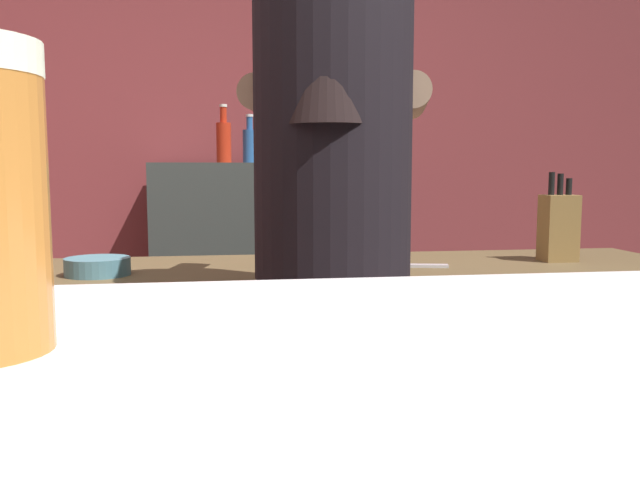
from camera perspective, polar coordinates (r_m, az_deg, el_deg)
wall_back at (r=3.51m, az=-9.07°, el=9.58°), size 5.20×0.10×2.70m
prep_counter at (r=2.06m, az=1.21°, el=-13.82°), size 2.10×0.60×0.89m
back_shelf at (r=3.27m, az=-6.12°, el=-3.34°), size 0.88×0.36×1.20m
bartender at (r=1.47m, az=1.05°, el=1.09°), size 0.49×0.55×1.77m
knife_block at (r=2.17m, az=19.43°, el=1.79°), size 0.10×0.08×0.27m
mixing_bowl at (r=1.87m, az=-18.20°, el=-1.40°), size 0.17×0.17×0.05m
chefs_knife at (r=1.94m, az=7.22°, el=-1.39°), size 0.24×0.08×0.01m
bottle_vinegar at (r=3.33m, az=-1.45°, el=8.96°), size 0.07×0.07×0.26m
bottle_soy at (r=3.18m, az=-8.10°, el=9.05°), size 0.07×0.07×0.27m
bottle_olive_oil at (r=3.22m, az=0.37°, el=8.44°), size 0.06×0.06×0.17m
bottle_hot_sauce at (r=3.24m, az=-5.92°, el=8.76°), size 0.07×0.07×0.23m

